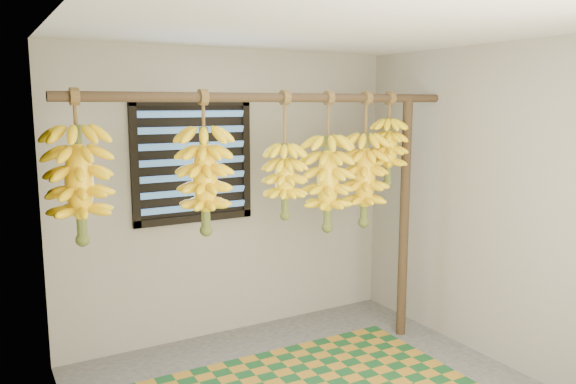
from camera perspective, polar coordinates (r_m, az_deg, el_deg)
ceiling at (r=3.41m, az=4.76°, el=16.45°), size 3.00×3.00×0.01m
wall_back at (r=4.77m, az=-5.68°, el=-0.21°), size 3.00×0.01×2.40m
wall_left at (r=2.93m, az=-20.87°, el=-6.68°), size 0.01×3.00×2.40m
wall_right at (r=4.48m, az=20.68°, el=-1.36°), size 0.01×3.00×2.40m
window at (r=4.57m, az=-9.61°, el=3.10°), size 1.00×0.04×1.00m
hanging_pole at (r=3.98m, az=-1.08°, el=9.57°), size 3.00×0.06×0.06m
support_post at (r=4.78m, az=11.72°, el=-2.78°), size 0.08×0.08×2.00m
banana_bunch_a at (r=3.58m, az=-20.43°, el=0.69°), size 0.37×0.37×0.93m
banana_bunch_b at (r=3.79m, az=-8.44°, el=1.16°), size 0.34×0.34×0.96m
banana_bunch_c at (r=4.05m, az=-0.32°, el=1.16°), size 0.30×0.30×0.92m
banana_bunch_d at (r=4.25m, az=4.05°, el=0.92°), size 0.37×0.37×1.05m
banana_bunch_e at (r=4.45m, az=7.79°, el=1.26°), size 0.35×0.35×1.05m
banana_bunch_f at (r=4.57m, az=10.16°, el=4.06°), size 0.28×0.28×0.74m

